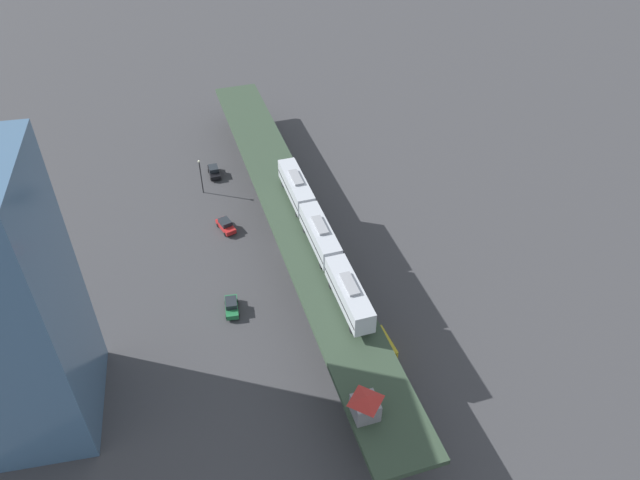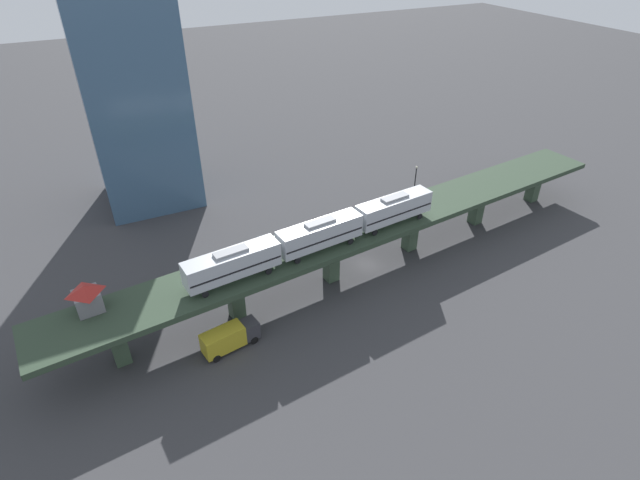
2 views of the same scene
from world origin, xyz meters
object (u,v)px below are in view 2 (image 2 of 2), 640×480
signal_hut (87,297)px  street_car_red (369,217)px  subway_train (320,233)px  street_car_black (444,195)px  office_tower (135,103)px  street_lamp (415,180)px  street_car_green (264,243)px  delivery_truck (230,337)px

signal_hut → street_car_red: (12.52, -44.86, -7.97)m
subway_train → street_car_black: (14.02, -32.74, -8.71)m
subway_train → street_car_black: size_ratio=8.18×
office_tower → street_lamp: bearing=-117.8°
street_car_green → delivery_truck: delivery_truck is taller
street_lamp → office_tower: (22.83, 43.39, 13.89)m
delivery_truck → signal_hut: bearing=67.6°
delivery_truck → street_car_red: bearing=-59.2°
street_car_black → street_car_green: bearing=90.3°
street_car_black → delivery_truck: size_ratio=0.61×
subway_train → street_car_black: bearing=-66.8°
street_car_green → street_car_black: same height
signal_hut → street_lamp: signal_hut is taller
signal_hut → street_car_black: 63.63m
signal_hut → office_tower: (38.58, -13.13, 9.09)m
subway_train → signal_hut: (0.62, 28.96, -0.74)m
subway_train → delivery_truck: subway_train is taller
street_car_red → street_car_black: bearing=-87.0°
street_car_green → street_lamp: 31.06m
street_car_red → office_tower: office_tower is taller
subway_train → street_car_red: size_ratio=7.84×
street_car_black → office_tower: size_ratio=0.13×
street_car_red → street_car_green: bearing=88.0°
street_car_green → delivery_truck: bearing=148.5°
delivery_truck → street_lamp: (21.55, -42.43, 2.35)m
street_lamp → subway_train: bearing=120.7°
office_tower → street_car_green: bearing=-153.6°
office_tower → signal_hut: bearing=161.2°
delivery_truck → street_lamp: bearing=-63.1°
signal_hut → street_lamp: (15.75, -56.52, -4.80)m
signal_hut → street_car_black: signal_hut is taller
street_car_black → street_lamp: bearing=65.6°
street_car_green → street_car_black: 35.98m
subway_train → street_car_green: size_ratio=8.37×
street_car_black → office_tower: (25.19, 48.57, 17.06)m
signal_hut → street_car_green: bearing=-62.9°
street_car_green → office_tower: size_ratio=0.12×
subway_train → street_lamp: (16.37, -27.56, -5.54)m
street_car_red → office_tower: bearing=50.6°
street_car_red → office_tower: size_ratio=0.13×
street_car_green → street_car_red: bearing=-92.0°
street_car_black → office_tower: bearing=62.6°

